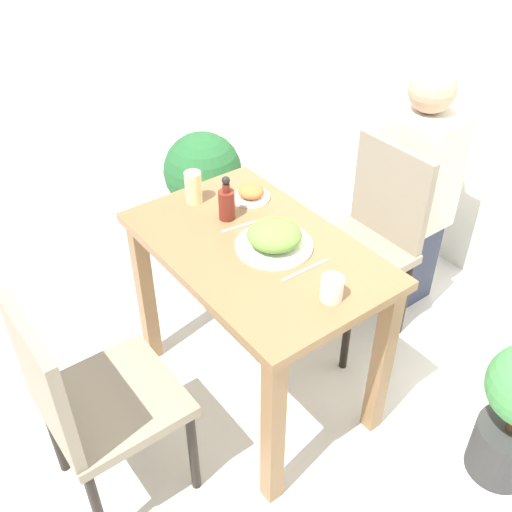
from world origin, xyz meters
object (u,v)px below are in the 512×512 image
chair_far (368,234)px  person_figure (413,192)px  chair_near (87,399)px  potted_plant_left (204,185)px  side_plate (251,193)px  drink_cup (332,288)px  food_plate (274,237)px  juice_glass (193,187)px  sauce_bottle (227,203)px

chair_far → person_figure: 0.34m
chair_near → potted_plant_left: 1.42m
side_plate → potted_plant_left: side_plate is taller
chair_near → drink_cup: 0.85m
food_plate → side_plate: size_ratio=1.85×
side_plate → juice_glass: 0.23m
drink_cup → sauce_bottle: 0.57m
chair_near → sauce_bottle: 0.84m
chair_near → person_figure: person_figure is taller
chair_far → food_plate: size_ratio=3.26×
side_plate → potted_plant_left: bearing=165.1°
chair_far → potted_plant_left: bearing=-160.2°
chair_far → juice_glass: chair_far is taller
food_plate → drink_cup: bearing=-4.4°
sauce_bottle → potted_plant_left: sauce_bottle is taller
food_plate → person_figure: bearing=98.3°
chair_near → sauce_bottle: size_ratio=5.04×
chair_near → food_plate: 0.81m
juice_glass → sauce_bottle: bearing=11.8°
drink_cup → chair_near: bearing=-112.9°
chair_far → side_plate: size_ratio=6.05×
chair_far → sauce_bottle: 0.72m
food_plate → side_plate: 0.33m
chair_far → sauce_bottle: size_ratio=5.04×
juice_glass → potted_plant_left: (-0.51, 0.36, -0.36)m
chair_far → food_plate: 0.67m
chair_near → juice_glass: 0.88m
chair_far → chair_near: bearing=-85.7°
potted_plant_left → food_plate: bearing=-17.4°
food_plate → sauce_bottle: 0.25m
side_plate → sauce_bottle: size_ratio=0.83×
chair_far → drink_cup: chair_far is taller
side_plate → drink_cup: 0.64m
chair_near → person_figure: size_ratio=0.77×
juice_glass → potted_plant_left: size_ratio=0.17×
chair_near → juice_glass: bearing=-57.9°
juice_glass → drink_cup: bearing=3.0°
chair_far → potted_plant_left: (-0.85, -0.30, -0.05)m
chair_near → drink_cup: chair_near is taller
drink_cup → juice_glass: 0.75m
potted_plant_left → juice_glass: bearing=-34.7°
chair_near → person_figure: bearing=-85.0°
sauce_bottle → potted_plant_left: (-0.69, 0.32, -0.37)m
food_plate → chair_near: bearing=-89.1°
side_plate → potted_plant_left: (-0.63, 0.17, -0.32)m
drink_cup → person_figure: size_ratio=0.07×
chair_far → person_figure: bearing=97.8°
chair_far → person_figure: (-0.05, 0.33, 0.07)m
food_plate → juice_glass: (-0.42, -0.06, 0.02)m
drink_cup → sauce_bottle: size_ratio=0.46×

